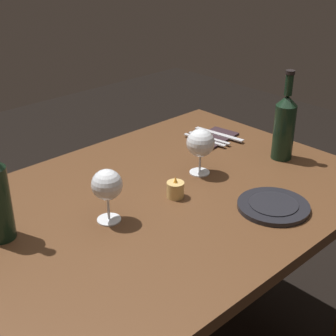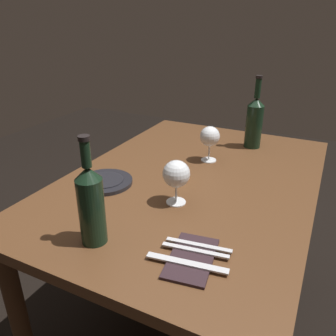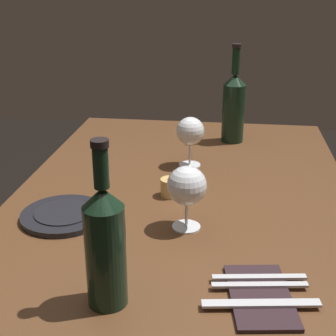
% 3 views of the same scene
% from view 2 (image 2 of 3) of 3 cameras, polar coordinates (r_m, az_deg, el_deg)
% --- Properties ---
extents(ground_plane, '(6.00, 6.00, 0.00)m').
position_cam_2_polar(ground_plane, '(1.76, 3.36, -23.72)').
color(ground_plane, black).
extents(dining_table, '(1.30, 0.90, 0.74)m').
position_cam_2_polar(dining_table, '(1.35, 4.02, -4.96)').
color(dining_table, '#56351E').
rests_on(dining_table, ground).
extents(wine_glass_left, '(0.08, 0.08, 0.15)m').
position_cam_2_polar(wine_glass_left, '(1.43, 7.12, 5.21)').
color(wine_glass_left, white).
rests_on(wine_glass_left, dining_table).
extents(wine_glass_right, '(0.09, 0.09, 0.15)m').
position_cam_2_polar(wine_glass_right, '(1.09, 1.41, -1.15)').
color(wine_glass_right, white).
rests_on(wine_glass_right, dining_table).
extents(wine_bottle, '(0.08, 0.08, 0.33)m').
position_cam_2_polar(wine_bottle, '(1.62, 14.41, 7.66)').
color(wine_bottle, black).
rests_on(wine_bottle, dining_table).
extents(wine_bottle_second, '(0.07, 0.07, 0.31)m').
position_cam_2_polar(wine_bottle_second, '(0.91, -12.92, -5.83)').
color(wine_bottle_second, black).
rests_on(wine_bottle_second, dining_table).
extents(votive_candle, '(0.05, 0.05, 0.07)m').
position_cam_2_polar(votive_candle, '(1.28, 2.17, -1.02)').
color(votive_candle, '#DBB266').
rests_on(votive_candle, dining_table).
extents(dinner_plate, '(0.20, 0.20, 0.02)m').
position_cam_2_polar(dinner_plate, '(1.27, -10.64, -2.27)').
color(dinner_plate, black).
rests_on(dinner_plate, dining_table).
extents(folded_napkin, '(0.20, 0.14, 0.01)m').
position_cam_2_polar(folded_napkin, '(0.90, 4.00, -14.97)').
color(folded_napkin, '#2D1E23').
rests_on(folded_napkin, dining_table).
extents(fork_inner, '(0.04, 0.18, 0.00)m').
position_cam_2_polar(fork_inner, '(0.91, 4.64, -13.74)').
color(fork_inner, silver).
rests_on(fork_inner, folded_napkin).
extents(fork_outer, '(0.04, 0.18, 0.00)m').
position_cam_2_polar(fork_outer, '(0.93, 5.23, -12.88)').
color(fork_outer, silver).
rests_on(fork_outer, folded_napkin).
extents(table_knife, '(0.05, 0.21, 0.00)m').
position_cam_2_polar(table_knife, '(0.87, 3.22, -15.77)').
color(table_knife, silver).
rests_on(table_knife, folded_napkin).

